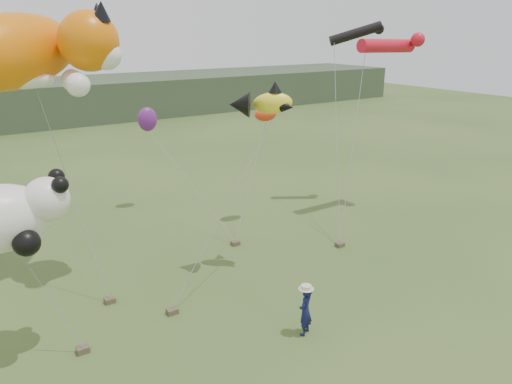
# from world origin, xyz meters

# --- Properties ---
(ground) EXTENTS (120.00, 120.00, 0.00)m
(ground) POSITION_xyz_m (0.00, 0.00, 0.00)
(ground) COLOR #385123
(ground) RESTS_ON ground
(headland) EXTENTS (90.00, 13.00, 4.00)m
(headland) POSITION_xyz_m (-3.11, 44.69, 1.92)
(headland) COLOR #2D3D28
(headland) RESTS_ON ground
(festival_attendant) EXTENTS (0.71, 0.63, 1.62)m
(festival_attendant) POSITION_xyz_m (-0.47, -0.14, 0.81)
(festival_attendant) COLOR #121644
(festival_attendant) RESTS_ON ground
(sandbag_anchors) EXTENTS (11.96, 4.44, 0.19)m
(sandbag_anchors) POSITION_xyz_m (-1.79, 4.44, 0.09)
(sandbag_anchors) COLOR brown
(sandbag_anchors) RESTS_ON ground
(cat_kite) EXTENTS (7.29, 5.17, 3.21)m
(cat_kite) POSITION_xyz_m (-6.05, 8.06, 8.49)
(cat_kite) COLOR orange
(cat_kite) RESTS_ON ground
(fish_kite) EXTENTS (2.61, 1.72, 1.25)m
(fish_kite) POSITION_xyz_m (0.97, 4.56, 6.62)
(fish_kite) COLOR yellow
(fish_kite) RESTS_ON ground
(tube_kites) EXTENTS (3.66, 3.80, 1.53)m
(tube_kites) POSITION_xyz_m (10.13, 7.45, 8.62)
(tube_kites) COLOR black
(tube_kites) RESTS_ON ground
(panda_kite) EXTENTS (3.31, 2.14, 2.06)m
(panda_kite) POSITION_xyz_m (-7.97, 3.63, 4.34)
(panda_kite) COLOR white
(panda_kite) RESTS_ON ground
(misc_kites) EXTENTS (5.07, 5.64, 1.55)m
(misc_kites) POSITION_xyz_m (1.66, 11.79, 4.99)
(misc_kites) COLOR red
(misc_kites) RESTS_ON ground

